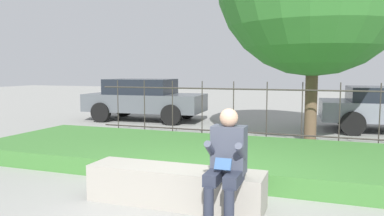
% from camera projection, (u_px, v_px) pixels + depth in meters
% --- Properties ---
extents(ground_plane, '(60.00, 60.00, 0.00)m').
position_uv_depth(ground_plane, '(187.00, 206.00, 4.70)').
color(ground_plane, gray).
extents(stone_bench, '(2.26, 0.55, 0.47)m').
position_uv_depth(stone_bench, '(175.00, 188.00, 4.73)').
color(stone_bench, gray).
rests_on(stone_bench, ground_plane).
extents(person_seated_reader, '(0.42, 0.73, 1.27)m').
position_uv_depth(person_seated_reader, '(226.00, 161.00, 4.15)').
color(person_seated_reader, black).
rests_on(person_seated_reader, ground_plane).
extents(grass_berm, '(9.54, 2.94, 0.29)m').
position_uv_depth(grass_berm, '(229.00, 157.00, 6.71)').
color(grass_berm, '#3D7533').
rests_on(grass_berm, ground_plane).
extents(iron_fence, '(7.54, 0.03, 1.44)m').
position_uv_depth(iron_fence, '(250.00, 112.00, 8.41)').
color(iron_fence, '#332D28').
rests_on(iron_fence, ground_plane).
extents(car_parked_left, '(4.03, 2.02, 1.40)m').
position_uv_depth(car_parked_left, '(144.00, 98.00, 12.65)').
color(car_parked_left, '#4C5156').
rests_on(car_parked_left, ground_plane).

